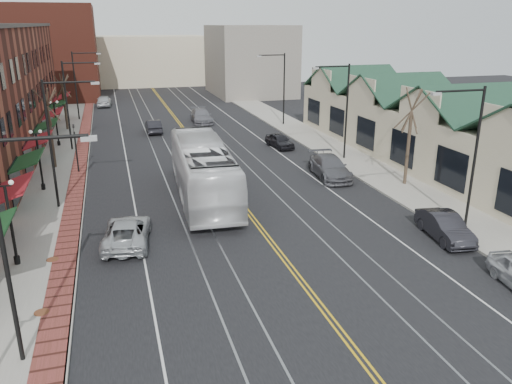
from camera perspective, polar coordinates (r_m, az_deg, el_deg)
ground at (r=21.37m, az=7.89°, el=-13.43°), size 160.00×160.00×0.00m
sidewalk_left at (r=38.31m, az=-21.90°, el=0.29°), size 4.00×120.00×0.15m
sidewalk_right at (r=42.90m, az=11.78°, el=3.16°), size 4.00×120.00×0.15m
building_right at (r=45.48m, az=18.71°, el=6.33°), size 8.00×36.00×4.60m
backdrop_left at (r=86.87m, az=-22.51°, el=14.54°), size 14.00×18.00×14.00m
backdrop_mid at (r=101.90m, az=-12.32°, el=14.50°), size 22.00×14.00×9.00m
backdrop_right at (r=84.70m, az=-0.72°, el=14.81°), size 12.00×16.00×11.00m
streetlight_l_0 at (r=17.85m, az=-25.79°, el=-3.87°), size 3.33×0.25×8.00m
streetlight_l_1 at (r=33.14m, az=-21.83°, el=6.46°), size 3.33×0.25×8.00m
streetlight_l_2 at (r=48.89m, az=-20.37°, el=10.21°), size 3.33×0.25×8.00m
streetlight_l_3 at (r=64.76m, az=-19.61°, el=12.13°), size 3.33×0.25×8.00m
streetlight_r_0 at (r=29.91m, az=23.26°, el=5.07°), size 3.33×0.25×8.00m
streetlight_r_1 at (r=43.20m, az=9.84°, el=10.11°), size 3.33×0.25×8.00m
streetlight_r_2 at (r=57.88m, az=2.80°, el=12.49°), size 3.33×0.25×8.00m
lamppost_l_1 at (r=26.50m, az=-26.20°, el=-3.39°), size 0.84×0.28×4.27m
lamppost_l_2 at (r=37.84m, az=-23.49°, el=3.23°), size 0.84×0.28×4.27m
lamppost_l_3 at (r=51.44m, az=-21.85°, el=7.21°), size 0.84×0.28×4.27m
tree_left_near at (r=43.35m, az=-22.49°, el=6.96°), size 1.78×1.37×6.48m
tree_left_far at (r=59.12m, az=-21.08°, el=9.70°), size 1.66×1.28×6.02m
tree_right_mid at (r=37.29m, az=17.11°, el=6.21°), size 1.90×1.46×6.93m
manhole_mid at (r=22.62m, az=-23.31°, el=-12.52°), size 0.60×0.60×0.02m
manhole_far at (r=27.03m, az=-22.23°, el=-7.14°), size 0.60×0.60×0.02m
traffic_signal at (r=41.46m, az=-19.92°, el=5.13°), size 0.18×0.15×3.80m
transit_bus at (r=33.78m, az=-6.08°, el=2.52°), size 4.06×14.05×3.87m
parked_suv at (r=27.68m, az=-14.54°, el=-4.44°), size 3.01×5.33×1.41m
parked_car_b at (r=29.32m, az=20.77°, el=-3.73°), size 2.09×4.53×1.44m
parked_car_c at (r=38.79m, az=8.43°, el=2.83°), size 2.88×5.83×1.63m
parked_car_d at (r=47.85m, az=2.72°, el=5.87°), size 2.09×4.11×1.34m
distant_car_left at (r=55.61m, az=-11.63°, el=7.36°), size 1.53×4.28×1.40m
distant_car_right at (r=60.50m, az=-6.27°, el=8.63°), size 2.42×5.57×1.60m
distant_car_far at (r=75.41m, az=-16.99°, el=9.94°), size 2.20×4.85×1.62m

